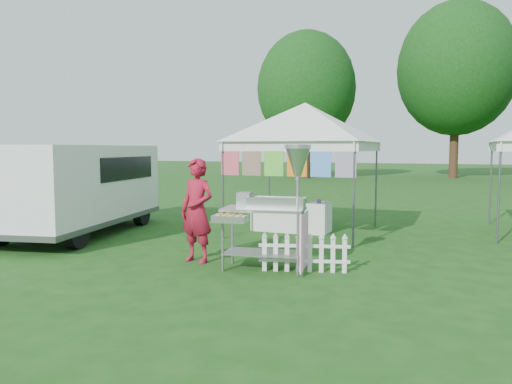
% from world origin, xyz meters
% --- Properties ---
extents(ground, '(120.00, 120.00, 0.00)m').
position_xyz_m(ground, '(0.00, 0.00, 0.00)').
color(ground, '#184714').
rests_on(ground, ground).
extents(canopy_main, '(4.24, 4.24, 3.45)m').
position_xyz_m(canopy_main, '(0.00, 3.49, 2.99)').
color(canopy_main, '#59595E').
rests_on(canopy_main, ground).
extents(tree_left, '(6.40, 6.40, 9.53)m').
position_xyz_m(tree_left, '(-6.00, 24.00, 5.83)').
color(tree_left, '#3B2915').
rests_on(tree_left, ground).
extents(tree_mid, '(7.60, 7.60, 11.52)m').
position_xyz_m(tree_mid, '(3.00, 28.00, 7.14)').
color(tree_mid, '#3B2915').
rests_on(tree_mid, ground).
extents(donut_cart, '(1.46, 1.18, 2.01)m').
position_xyz_m(donut_cart, '(0.63, -0.20, 1.19)').
color(donut_cart, gray).
rests_on(donut_cart, ground).
extents(vendor, '(0.72, 0.55, 1.78)m').
position_xyz_m(vendor, '(-0.83, -0.17, 0.89)').
color(vendor, maroon).
rests_on(vendor, ground).
extents(cargo_van, '(2.85, 5.14, 2.02)m').
position_xyz_m(cargo_van, '(-4.71, 1.40, 1.09)').
color(cargo_van, white).
rests_on(cargo_van, ground).
extents(picket_fence, '(1.39, 0.42, 0.56)m').
position_xyz_m(picket_fence, '(1.08, -0.16, 0.29)').
color(picket_fence, white).
rests_on(picket_fence, ground).
extents(display_table, '(1.80, 0.70, 0.71)m').
position_xyz_m(display_table, '(-0.33, 3.51, 0.35)').
color(display_table, white).
rests_on(display_table, ground).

